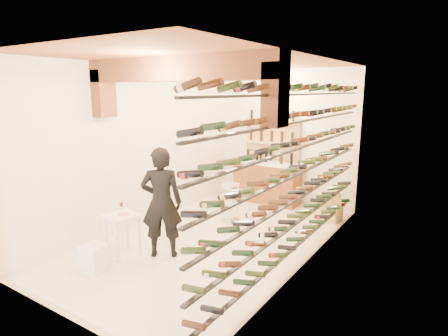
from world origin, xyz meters
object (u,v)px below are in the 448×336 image
object	(u,v)px
back_counter	(267,181)
crate_lower	(328,213)
tasting_table	(122,222)
person	(162,203)
white_stool	(95,258)
wine_rack	(296,167)
chrome_barstool	(231,200)

from	to	relation	value
back_counter	crate_lower	distance (m)	1.80
back_counter	tasting_table	xyz separation A→B (m)	(-0.61, -4.04, 0.05)
person	crate_lower	size ratio (longest dim) A/B	3.65
white_stool	person	world-z (taller)	person
person	back_counter	bearing A→B (deg)	-124.91
back_counter	tasting_table	distance (m)	4.09
wine_rack	back_counter	size ratio (longest dim) A/B	3.35
tasting_table	person	size ratio (longest dim) A/B	0.47
person	chrome_barstool	world-z (taller)	person
back_counter	crate_lower	world-z (taller)	back_counter
tasting_table	crate_lower	distance (m)	4.29
wine_rack	chrome_barstool	xyz separation A→B (m)	(-1.81, 0.96, -1.08)
tasting_table	crate_lower	bearing A→B (deg)	70.41
white_stool	crate_lower	bearing A→B (deg)	62.36
white_stool	tasting_table	bearing A→B (deg)	98.22
white_stool	person	distance (m)	1.31
chrome_barstool	wine_rack	bearing A→B (deg)	-28.07
tasting_table	person	distance (m)	0.75
wine_rack	back_counter	xyz separation A→B (m)	(-1.83, 2.65, -1.02)
white_stool	wine_rack	bearing A→B (deg)	40.88
white_stool	chrome_barstool	bearing A→B (deg)	79.75
back_counter	white_stool	distance (m)	4.72
tasting_table	person	world-z (taller)	person
white_stool	back_counter	bearing A→B (deg)	83.70
tasting_table	white_stool	bearing A→B (deg)	-68.65
crate_lower	back_counter	bearing A→B (deg)	165.23
wine_rack	chrome_barstool	world-z (taller)	wine_rack
white_stool	person	bearing A→B (deg)	64.64
person	chrome_barstool	bearing A→B (deg)	-126.19
tasting_table	chrome_barstool	bearing A→B (deg)	88.07
wine_rack	person	world-z (taller)	wine_rack
tasting_table	white_stool	distance (m)	0.74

